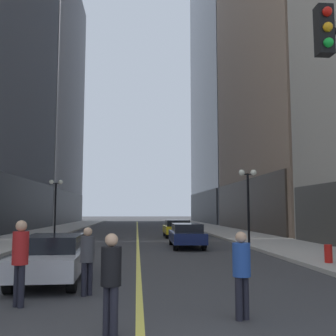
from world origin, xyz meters
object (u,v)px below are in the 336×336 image
(street_lamp_left_far, at_px, (56,195))
(pedestrian_with_orange_bag, at_px, (87,256))
(pedestrian_in_blue_hoodie, at_px, (242,268))
(car_navy, at_px, (186,234))
(car_yellow, at_px, (177,228))
(pedestrian_in_red_jacket, at_px, (20,256))
(pedestrian_in_black_coat, at_px, (111,276))
(fire_hydrant_right, at_px, (328,256))
(street_lamp_right_mid, at_px, (248,190))
(car_silver, at_px, (52,257))

(street_lamp_left_far, bearing_deg, pedestrian_with_orange_bag, -76.72)
(pedestrian_in_blue_hoodie, bearing_deg, car_navy, 87.01)
(car_yellow, relative_size, pedestrian_in_red_jacket, 2.29)
(car_yellow, xyz_separation_m, pedestrian_in_blue_hoodie, (-1.09, -23.10, 0.23))
(pedestrian_in_black_coat, distance_m, pedestrian_in_red_jacket, 2.97)
(car_navy, relative_size, fire_hydrant_right, 6.02)
(car_yellow, height_order, street_lamp_left_far, street_lamp_left_far)
(car_yellow, bearing_deg, fire_hydrant_right, -76.65)
(street_lamp_left_far, xyz_separation_m, fire_hydrant_right, (13.30, -17.47, -2.86))
(car_yellow, bearing_deg, car_navy, -92.22)
(car_navy, bearing_deg, street_lamp_right_mid, 11.25)
(pedestrian_in_black_coat, distance_m, street_lamp_left_far, 25.74)
(pedestrian_in_red_jacket, bearing_deg, pedestrian_in_blue_hoodie, -16.74)
(car_silver, relative_size, street_lamp_right_mid, 0.98)
(pedestrian_in_blue_hoodie, bearing_deg, car_silver, 135.47)
(car_navy, bearing_deg, car_yellow, 87.78)
(pedestrian_in_blue_hoodie, bearing_deg, street_lamp_right_mid, 73.66)
(street_lamp_right_mid, xyz_separation_m, fire_hydrant_right, (0.50, -8.61, -2.86))
(pedestrian_in_blue_hoodie, bearing_deg, car_yellow, 87.29)
(car_yellow, bearing_deg, pedestrian_with_orange_bag, -101.64)
(street_lamp_right_mid, bearing_deg, car_yellow, 113.51)
(pedestrian_in_blue_hoodie, distance_m, street_lamp_right_mid, 16.11)
(car_silver, distance_m, pedestrian_in_red_jacket, 3.00)
(street_lamp_left_far, relative_size, fire_hydrant_right, 5.54)
(car_navy, bearing_deg, fire_hydrant_right, -61.76)
(car_navy, bearing_deg, street_lamp_left_far, 133.38)
(pedestrian_in_black_coat, bearing_deg, pedestrian_in_blue_hoodie, 18.10)
(car_yellow, height_order, street_lamp_right_mid, street_lamp_right_mid)
(pedestrian_with_orange_bag, relative_size, street_lamp_right_mid, 0.37)
(car_silver, relative_size, pedestrian_in_blue_hoodie, 2.66)
(pedestrian_with_orange_bag, bearing_deg, pedestrian_in_red_jacket, -141.06)
(car_navy, bearing_deg, pedestrian_in_black_coat, -101.65)
(pedestrian_in_blue_hoodie, distance_m, pedestrian_in_black_coat, 2.53)
(pedestrian_in_red_jacket, height_order, street_lamp_left_far, street_lamp_left_far)
(car_silver, relative_size, car_yellow, 1.04)
(car_silver, distance_m, pedestrian_in_blue_hoodie, 6.17)
(car_navy, height_order, pedestrian_in_blue_hoodie, pedestrian_in_blue_hoodie)
(street_lamp_right_mid, bearing_deg, pedestrian_in_black_coat, -113.18)
(car_navy, relative_size, pedestrian_in_black_coat, 2.90)
(pedestrian_in_blue_hoodie, height_order, pedestrian_in_red_jacket, pedestrian_in_red_jacket)
(street_lamp_left_far, bearing_deg, fire_hydrant_right, -52.71)
(car_silver, distance_m, fire_hydrant_right, 9.68)
(pedestrian_in_blue_hoodie, distance_m, fire_hydrant_right, 8.37)
(pedestrian_in_black_coat, bearing_deg, pedestrian_with_orange_bag, 103.64)
(pedestrian_in_blue_hoodie, bearing_deg, street_lamp_left_far, 108.99)
(car_navy, height_order, pedestrian_with_orange_bag, pedestrian_with_orange_bag)
(car_silver, relative_size, pedestrian_in_red_jacket, 2.39)
(car_navy, bearing_deg, pedestrian_in_blue_hoodie, -92.99)
(pedestrian_in_black_coat, height_order, street_lamp_right_mid, street_lamp_right_mid)
(car_navy, relative_size, street_lamp_right_mid, 1.09)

